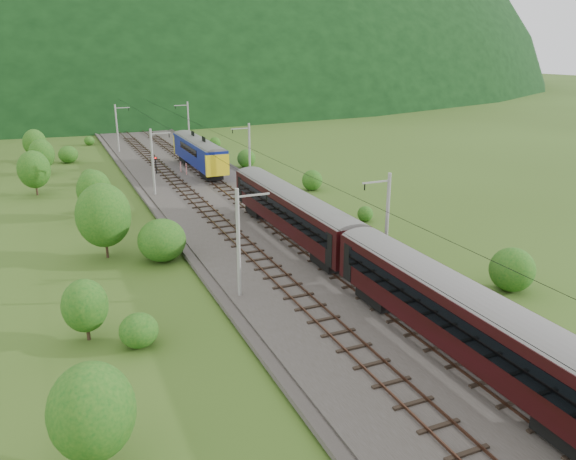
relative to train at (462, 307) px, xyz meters
name	(u,v)px	position (x,y,z in m)	size (l,w,h in m)	color
ground	(316,285)	(-2.40, 13.45, -3.68)	(600.00, 600.00, 0.00)	#355019
railbed	(268,244)	(-2.40, 23.45, -3.53)	(14.00, 220.00, 0.30)	#38332D
track_left	(244,245)	(-4.80, 23.45, -3.31)	(2.40, 220.00, 0.27)	#523223
track_right	(292,238)	(0.00, 23.45, -3.31)	(2.40, 220.00, 0.27)	#523223
catenary_left	(153,160)	(-8.52, 45.45, 0.82)	(2.54, 192.28, 8.00)	gray
catenary_right	(249,153)	(3.72, 45.45, 0.82)	(2.54, 192.28, 8.00)	gray
overhead_wires	(267,170)	(-2.40, 23.45, 3.42)	(4.83, 198.00, 0.03)	black
mountain_main	(77,85)	(-2.40, 273.45, -3.68)	(504.00, 360.00, 244.00)	black
train	(462,307)	(0.00, 0.00, 0.00)	(3.13, 124.89, 5.44)	black
hazard_post_near	(181,167)	(-2.60, 57.22, -2.65)	(0.15, 0.15, 1.45)	red
hazard_post_far	(186,169)	(-2.31, 55.01, -2.58)	(0.17, 0.17, 1.59)	red
signal	(156,164)	(-6.12, 57.30, -1.99)	(0.26, 0.26, 2.36)	black
vegetation_left	(99,245)	(-17.42, 21.38, -0.82)	(13.71, 140.84, 6.92)	#165216
vegetation_right	(478,263)	(9.67, 9.26, -2.28)	(6.10, 106.01, 3.08)	#165216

